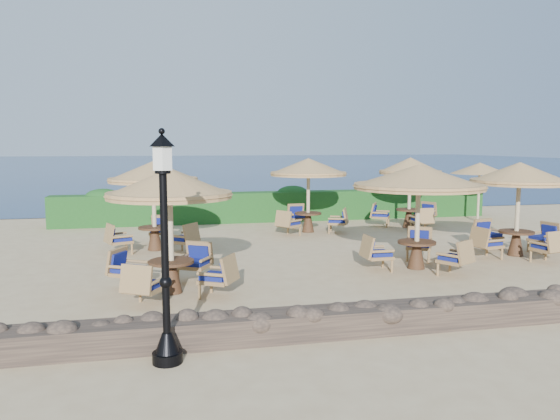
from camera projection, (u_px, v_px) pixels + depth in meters
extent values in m
plane|color=tan|center=(335.00, 255.00, 15.56)|extent=(120.00, 120.00, 0.00)
plane|color=#0A1C45|center=(192.00, 164.00, 83.41)|extent=(160.00, 160.00, 0.00)
cube|color=#144016|center=(281.00, 206.00, 22.47)|extent=(18.00, 0.90, 1.20)
cube|color=#4E3E31|center=(447.00, 313.00, 9.52)|extent=(15.00, 0.65, 0.44)
cylinder|color=black|center=(168.00, 357.00, 7.93)|extent=(0.44, 0.44, 0.16)
cone|color=black|center=(167.00, 343.00, 7.91)|extent=(0.36, 0.36, 0.30)
cylinder|color=black|center=(165.00, 258.00, 7.75)|extent=(0.11, 0.11, 2.40)
cylinder|color=silver|center=(162.00, 157.00, 7.58)|extent=(0.30, 0.30, 0.36)
cone|color=black|center=(162.00, 140.00, 7.55)|extent=(0.40, 0.40, 0.18)
cylinder|color=#C7B48C|center=(479.00, 195.00, 22.14)|extent=(0.10, 0.10, 2.20)
cone|color=olive|center=(480.00, 168.00, 22.01)|extent=(2.30, 2.30, 0.45)
cylinder|color=#C7B48C|center=(171.00, 238.00, 11.50)|extent=(0.12, 0.12, 2.40)
cone|color=olive|center=(169.00, 182.00, 11.35)|extent=(2.66, 2.66, 0.55)
cylinder|color=olive|center=(170.00, 195.00, 11.39)|extent=(2.61, 2.61, 0.14)
cylinder|color=#482C1A|center=(171.00, 262.00, 11.56)|extent=(0.96, 0.96, 0.06)
cone|color=#482C1A|center=(172.00, 278.00, 11.60)|extent=(0.44, 0.44, 0.64)
cylinder|color=#C7B48C|center=(417.00, 222.00, 13.77)|extent=(0.12, 0.12, 2.40)
cone|color=olive|center=(419.00, 175.00, 13.62)|extent=(3.30, 3.30, 0.55)
cylinder|color=olive|center=(419.00, 186.00, 13.66)|extent=(3.23, 3.23, 0.14)
cylinder|color=#482C1A|center=(417.00, 242.00, 13.83)|extent=(0.96, 0.96, 0.06)
cone|color=#482C1A|center=(416.00, 256.00, 13.87)|extent=(0.44, 0.44, 0.64)
cylinder|color=#C7B48C|center=(517.00, 214.00, 15.39)|extent=(0.12, 0.12, 2.40)
cone|color=olive|center=(520.00, 172.00, 15.24)|extent=(2.69, 2.69, 0.55)
cylinder|color=olive|center=(519.00, 182.00, 15.28)|extent=(2.63, 2.63, 0.14)
cylinder|color=#482C1A|center=(516.00, 232.00, 15.45)|extent=(0.96, 0.96, 0.06)
cone|color=#482C1A|center=(516.00, 244.00, 15.49)|extent=(0.44, 0.44, 0.64)
cylinder|color=#C7B48C|center=(154.00, 210.00, 16.17)|extent=(0.12, 0.12, 2.40)
cone|color=olive|center=(153.00, 171.00, 16.03)|extent=(2.65, 2.65, 0.55)
cylinder|color=olive|center=(153.00, 180.00, 16.06)|extent=(2.59, 2.59, 0.14)
cylinder|color=#482C1A|center=(155.00, 228.00, 16.24)|extent=(0.96, 0.96, 0.06)
cone|color=#482C1A|center=(155.00, 239.00, 16.28)|extent=(0.44, 0.44, 0.64)
cylinder|color=#C7B48C|center=(308.00, 199.00, 19.49)|extent=(0.12, 0.12, 2.40)
cone|color=olive|center=(308.00, 166.00, 19.35)|extent=(2.75, 2.75, 0.55)
cylinder|color=olive|center=(308.00, 174.00, 19.38)|extent=(2.69, 2.69, 0.14)
cylinder|color=#482C1A|center=(308.00, 213.00, 19.56)|extent=(0.96, 0.96, 0.06)
cone|color=#482C1A|center=(308.00, 223.00, 19.60)|extent=(0.44, 0.44, 0.64)
cylinder|color=#C7B48C|center=(409.00, 196.00, 20.56)|extent=(0.12, 0.12, 2.40)
cone|color=olive|center=(410.00, 165.00, 20.42)|extent=(2.34, 2.34, 0.55)
cylinder|color=olive|center=(410.00, 172.00, 20.45)|extent=(2.29, 2.29, 0.14)
cylinder|color=#482C1A|center=(409.00, 210.00, 20.63)|extent=(0.96, 0.96, 0.06)
cone|color=#482C1A|center=(409.00, 219.00, 20.67)|extent=(0.44, 0.44, 0.64)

